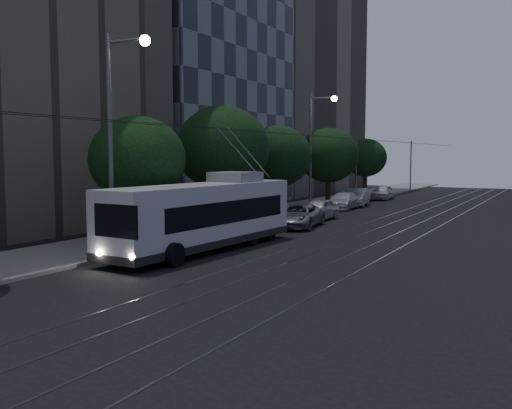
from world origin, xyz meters
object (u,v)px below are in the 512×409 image
at_px(trolleybus, 205,215).
at_px(streetlamp_far, 315,140).
at_px(car_white_a, 318,209).
at_px(car_white_c, 357,197).
at_px(car_white_d, 383,192).
at_px(streetlamp_near, 117,122).
at_px(pickup_silver, 298,216).
at_px(car_white_b, 343,201).

relative_size(trolleybus, streetlamp_far, 1.32).
distance_m(car_white_a, car_white_c, 11.43).
bearing_deg(car_white_d, car_white_c, -94.36).
bearing_deg(car_white_a, car_white_d, 94.05).
distance_m(trolleybus, car_white_d, 32.81).
relative_size(car_white_a, streetlamp_near, 0.44).
distance_m(car_white_c, streetlamp_near, 28.43).
distance_m(car_white_a, car_white_d, 19.09).
bearing_deg(car_white_c, trolleybus, -96.64).
distance_m(trolleybus, car_white_c, 25.13).
bearing_deg(trolleybus, car_white_a, 93.55).
bearing_deg(streetlamp_far, streetlamp_near, -89.98).
bearing_deg(streetlamp_far, car_white_a, -64.44).
bearing_deg(car_white_d, trolleybus, -92.13).
relative_size(trolleybus, pickup_silver, 2.32).
distance_m(trolleybus, streetlamp_far, 19.16).
height_order(car_white_a, streetlamp_far, streetlamp_far).
height_order(car_white_b, car_white_c, car_white_c).
xyz_separation_m(car_white_c, streetlamp_near, (-1.12, -27.96, 4.97)).
distance_m(car_white_b, car_white_d, 11.00).
bearing_deg(car_white_d, car_white_b, -94.48).
relative_size(pickup_silver, car_white_b, 1.10).
bearing_deg(streetlamp_near, car_white_b, 87.41).
bearing_deg(car_white_c, car_white_d, 80.45).
bearing_deg(car_white_a, trolleybus, -88.99).
xyz_separation_m(trolleybus, streetlamp_far, (-2.50, 18.61, 3.81)).
relative_size(trolleybus, streetlamp_near, 1.25).
relative_size(car_white_b, car_white_c, 1.02).
bearing_deg(trolleybus, car_white_b, 96.50).
height_order(pickup_silver, streetlamp_far, streetlamp_far).
bearing_deg(pickup_silver, car_white_d, 85.19).
bearing_deg(car_white_c, streetlamp_near, -102.06).
xyz_separation_m(trolleybus, streetlamp_near, (-2.49, -2.88, 4.10)).
height_order(pickup_silver, car_white_c, car_white_c).
xyz_separation_m(trolleybus, car_white_c, (-1.37, 25.08, -0.87)).
bearing_deg(trolleybus, car_white_d, 95.31).
relative_size(car_white_c, streetlamp_far, 0.51).
bearing_deg(car_white_d, car_white_a, -90.87).
distance_m(pickup_silver, car_white_d, 23.24).
distance_m(trolleybus, car_white_b, 21.84).
height_order(car_white_d, streetlamp_far, streetlamp_far).
relative_size(car_white_a, car_white_c, 0.92).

